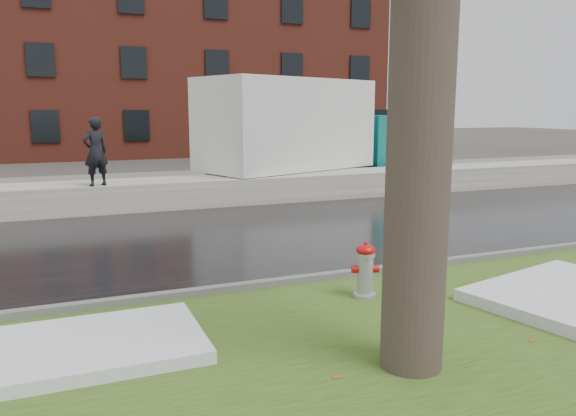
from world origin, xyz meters
name	(u,v)px	position (x,y,z in m)	size (l,w,h in m)	color
ground	(379,299)	(0.00, 0.00, 0.00)	(120.00, 120.00, 0.00)	#47423D
verge	(434,329)	(0.00, -1.25, 0.02)	(60.00, 4.50, 0.04)	#2D4717
road	(269,233)	(0.00, 4.50, 0.01)	(60.00, 7.00, 0.03)	black
parking_lot	(185,185)	(0.00, 13.00, 0.01)	(60.00, 9.00, 0.03)	slate
curb	(346,275)	(0.00, 1.00, 0.07)	(60.00, 0.15, 0.14)	slate
snowbank	(217,191)	(0.00, 8.70, 0.38)	(60.00, 1.60, 0.75)	beige
brick_building	(158,71)	(2.00, 30.00, 5.00)	(26.00, 12.00, 10.00)	maroon
bg_tree_center	(14,95)	(-6.00, 26.00, 3.33)	(1.40, 1.62, 6.50)	brown
bg_tree_right	(401,98)	(16.00, 24.00, 3.33)	(1.40, 1.62, 6.50)	brown
fire_hydrant	(365,268)	(-0.22, 0.05, 0.46)	(0.39, 0.36, 0.79)	#A4A6AC
box_truck	(312,132)	(3.72, 10.49, 1.88)	(10.58, 5.54, 3.56)	black
worker	(96,152)	(-3.21, 8.10, 1.60)	(0.62, 0.41, 1.70)	black
snow_patch_near	(575,296)	(2.35, -1.20, 0.12)	(2.60, 2.00, 0.16)	silver
snow_patch_far	(99,345)	(-3.77, -0.42, 0.11)	(2.20, 1.60, 0.14)	silver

